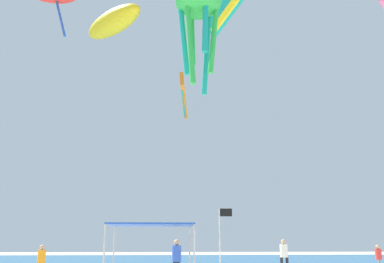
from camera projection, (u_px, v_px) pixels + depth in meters
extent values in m
cube|color=#28608C|center=(189.00, 259.00, 43.24)|extent=(110.00, 21.88, 0.03)
cylinder|color=#B2B2B7|center=(104.00, 259.00, 15.31)|extent=(0.07, 0.07, 2.41)
cylinder|color=#B2B2B7|center=(194.00, 258.00, 15.50)|extent=(0.07, 0.07, 2.41)
cylinder|color=#B2B2B7|center=(114.00, 256.00, 18.21)|extent=(0.07, 0.07, 2.41)
cylinder|color=#B2B2B7|center=(190.00, 255.00, 18.41)|extent=(0.07, 0.07, 2.41)
cube|color=blue|center=(151.00, 225.00, 17.16)|extent=(3.31, 3.07, 0.06)
cylinder|color=orange|center=(41.00, 257.00, 20.96)|extent=(0.39, 0.39, 0.64)
sphere|color=tan|center=(42.00, 247.00, 21.07)|extent=(0.24, 0.24, 0.24)
cylinder|color=blue|center=(177.00, 254.00, 20.19)|extent=(0.45, 0.45, 0.74)
sphere|color=tan|center=(177.00, 242.00, 20.32)|extent=(0.28, 0.28, 0.28)
cylinder|color=red|center=(378.00, 254.00, 25.53)|extent=(0.37, 0.37, 0.62)
sphere|color=tan|center=(378.00, 247.00, 25.64)|extent=(0.23, 0.23, 0.23)
cylinder|color=white|center=(284.00, 251.00, 25.20)|extent=(0.45, 0.45, 0.75)
sphere|color=tan|center=(283.00, 242.00, 25.33)|extent=(0.28, 0.28, 0.28)
cylinder|color=silver|center=(220.00, 245.00, 18.99)|extent=(0.06, 0.06, 3.23)
cube|color=black|center=(226.00, 212.00, 19.36)|extent=(0.55, 0.02, 0.35)
cube|color=orange|center=(184.00, 96.00, 38.01)|extent=(0.92, 4.99, 3.03)
cube|color=teal|center=(184.00, 103.00, 37.84)|extent=(0.55, 3.83, 1.67)
ellipsoid|color=yellow|center=(113.00, 22.00, 44.69)|extent=(7.81, 8.19, 2.90)
cone|color=green|center=(114.00, 11.00, 45.01)|extent=(1.85, 1.84, 1.11)
ellipsoid|color=green|center=(198.00, 1.00, 18.52)|extent=(2.64, 2.64, 1.47)
cylinder|color=green|center=(192.00, 40.00, 18.68)|extent=(0.31, 0.43, 2.27)
cylinder|color=teal|center=(184.00, 42.00, 18.10)|extent=(0.51, 0.27, 2.94)
cylinder|color=green|center=(190.00, 43.00, 17.48)|extent=(0.45, 0.51, 3.62)
cylinder|color=teal|center=(205.00, 28.00, 17.59)|extent=(0.31, 0.43, 2.27)
cylinder|color=green|center=(213.00, 41.00, 18.01)|extent=(0.51, 0.27, 2.94)
cylinder|color=teal|center=(207.00, 54.00, 18.47)|extent=(0.45, 0.51, 3.62)
cylinder|color=blue|center=(60.00, 15.00, 28.64)|extent=(1.16, 0.52, 3.31)
cube|color=yellow|center=(235.00, 1.00, 25.03)|extent=(2.46, 4.45, 2.17)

